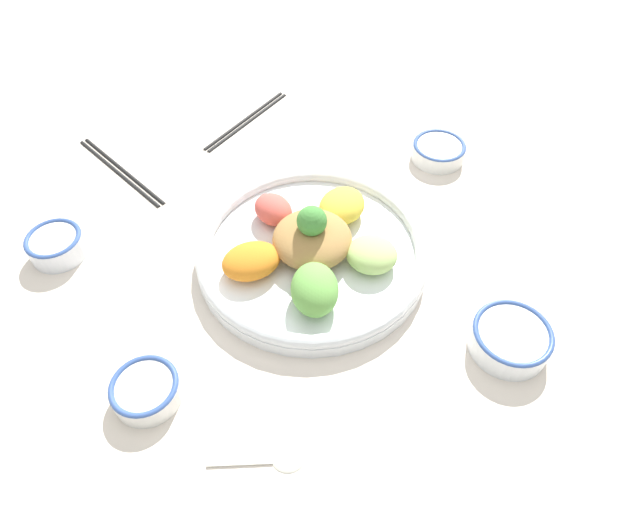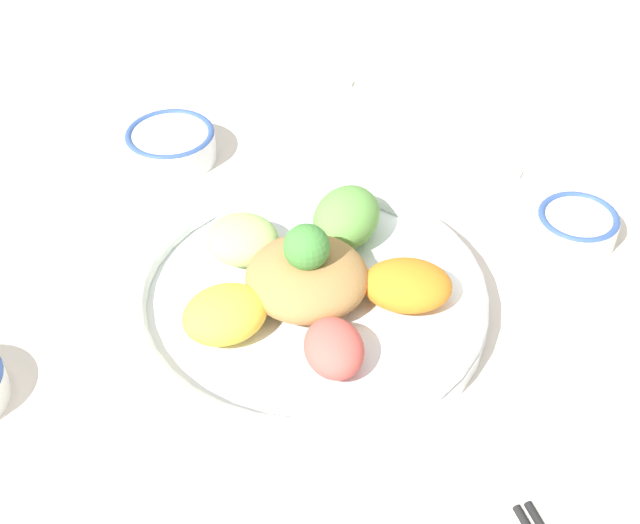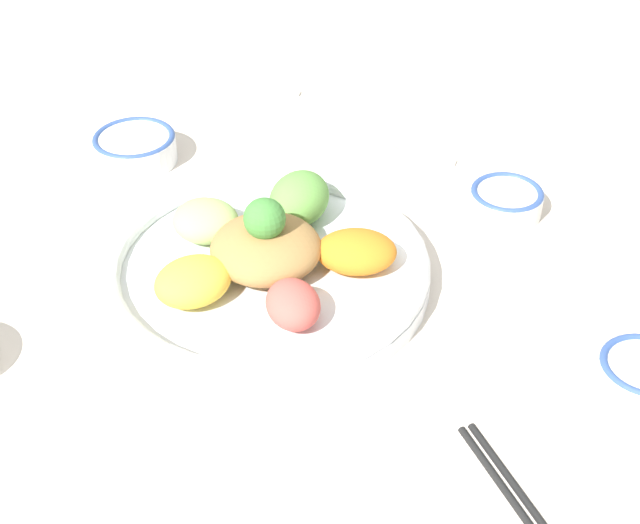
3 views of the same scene
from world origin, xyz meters
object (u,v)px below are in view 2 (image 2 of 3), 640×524
(sauce_bowl_red, at_px, (577,225))
(serving_spoon_main, at_px, (293,74))
(sauce_bowl_dark, at_px, (171,144))
(salad_platter, at_px, (311,289))
(serving_spoon_extra, at_px, (462,159))

(sauce_bowl_red, xyz_separation_m, serving_spoon_main, (-0.44, -0.10, -0.01))
(sauce_bowl_red, xyz_separation_m, sauce_bowl_dark, (-0.35, -0.31, 0.00))
(salad_platter, relative_size, serving_spoon_main, 3.09)
(salad_platter, xyz_separation_m, sauce_bowl_dark, (-0.30, -0.02, -0.00))
(sauce_bowl_red, bearing_deg, serving_spoon_extra, -173.89)
(serving_spoon_main, bearing_deg, serving_spoon_extra, -27.47)
(serving_spoon_extra, bearing_deg, serving_spoon_main, 160.68)
(sauce_bowl_red, xyz_separation_m, serving_spoon_extra, (-0.17, -0.02, -0.01))
(salad_platter, bearing_deg, serving_spoon_main, 153.74)
(sauce_bowl_red, bearing_deg, salad_platter, -99.16)
(sauce_bowl_red, bearing_deg, serving_spoon_main, -167.60)
(serving_spoon_main, height_order, serving_spoon_extra, same)
(salad_platter, bearing_deg, serving_spoon_extra, 114.41)
(salad_platter, relative_size, sauce_bowl_red, 4.06)
(sauce_bowl_dark, bearing_deg, sauce_bowl_red, 41.90)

